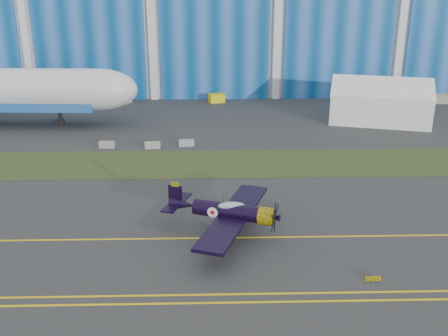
{
  "coord_description": "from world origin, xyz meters",
  "views": [
    {
      "loc": [
        10.13,
        -45.08,
        21.13
      ],
      "look_at": [
        11.44,
        4.58,
        2.88
      ],
      "focal_mm": 42.0,
      "sensor_mm": 36.0,
      "label": 1
    }
  ],
  "objects_px": {
    "shipping_container": "(114,95)",
    "tug": "(216,98)",
    "tent": "(380,98)",
    "warbird": "(227,211)"
  },
  "relations": [
    {
      "from": "shipping_container",
      "to": "tug",
      "type": "bearing_deg",
      "value": 19.77
    },
    {
      "from": "shipping_container",
      "to": "tug",
      "type": "height_order",
      "value": "shipping_container"
    },
    {
      "from": "tent",
      "to": "tug",
      "type": "distance_m",
      "value": 28.28
    },
    {
      "from": "warbird",
      "to": "shipping_container",
      "type": "height_order",
      "value": "warbird"
    },
    {
      "from": "warbird",
      "to": "shipping_container",
      "type": "distance_m",
      "value": 54.74
    },
    {
      "from": "tent",
      "to": "shipping_container",
      "type": "distance_m",
      "value": 45.38
    },
    {
      "from": "tent",
      "to": "shipping_container",
      "type": "xyz_separation_m",
      "value": [
        -43.24,
        13.59,
        -2.18
      ]
    },
    {
      "from": "warbird",
      "to": "tug",
      "type": "relative_size",
      "value": 6.17
    },
    {
      "from": "warbird",
      "to": "tent",
      "type": "relative_size",
      "value": 0.96
    },
    {
      "from": "warbird",
      "to": "tug",
      "type": "distance_m",
      "value": 50.73
    }
  ]
}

